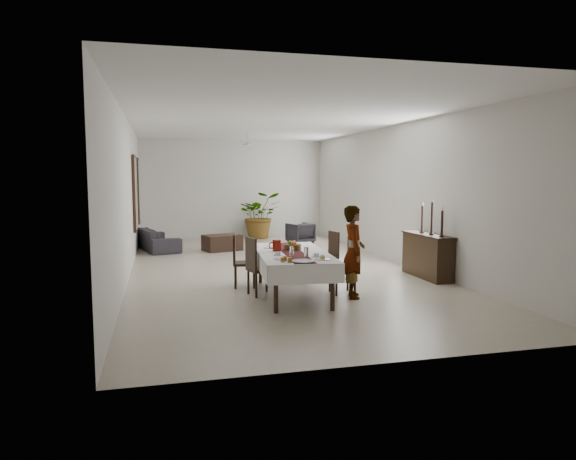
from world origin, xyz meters
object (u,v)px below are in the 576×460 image
Objects in this scene: red_pitcher at (277,245)px; woman at (354,252)px; sideboard_body at (427,256)px; sofa at (158,239)px; dining_table_top at (292,254)px.

woman is at bearing -26.01° from red_pitcher.
woman is at bearing -148.75° from sideboard_body.
woman reaches higher than sideboard_body.
woman is at bearing -167.95° from sofa.
red_pitcher reaches higher than dining_table_top.
red_pitcher is (-0.23, 0.17, 0.13)m from dining_table_top.
sideboard_body reaches higher than dining_table_top.
dining_table_top is 3.13m from sideboard_body.
dining_table_top is at bearing 81.08° from woman.
sofa is at bearing 134.92° from sideboard_body.
dining_table_top is 1.66× the size of sideboard_body.
dining_table_top is at bearing -164.38° from sideboard_body.
dining_table_top is 0.31m from red_pitcher.
red_pitcher is 6.26m from sofa.
sofa is (-3.17, 6.48, -0.48)m from woman.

